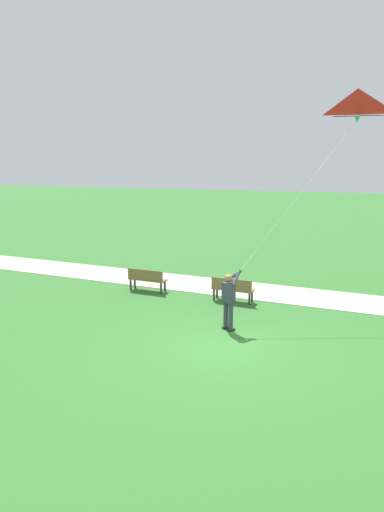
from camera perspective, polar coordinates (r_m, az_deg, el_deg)
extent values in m
plane|color=#33702D|center=(13.44, 3.54, -10.80)|extent=(120.00, 120.00, 0.00)
cube|color=#B7AD99|center=(19.46, 2.19, -3.55)|extent=(5.69, 32.08, 0.02)
cube|color=#232328|center=(14.84, 4.06, -8.46)|extent=(0.26, 0.24, 0.06)
cylinder|color=#383842|center=(14.69, 4.03, -6.93)|extent=(0.14, 0.14, 0.82)
cube|color=#232328|center=(14.66, 4.64, -8.72)|extent=(0.26, 0.24, 0.06)
cylinder|color=#383842|center=(14.51, 4.61, -7.18)|extent=(0.14, 0.14, 0.82)
cube|color=#333842|center=(14.39, 4.36, -4.38)|extent=(0.42, 0.45, 0.60)
sphere|color=#996B4C|center=(14.26, 4.39, -2.61)|extent=(0.22, 0.22, 0.22)
ellipsoid|color=olive|center=(14.25, 4.34, -2.46)|extent=(0.32, 0.32, 0.13)
cylinder|color=#333842|center=(14.47, 4.86, -2.45)|extent=(0.29, 0.55, 0.43)
cylinder|color=#333842|center=(14.33, 5.30, -2.59)|extent=(0.56, 0.18, 0.43)
sphere|color=#996B4C|center=(14.47, 5.58, -1.93)|extent=(0.10, 0.10, 0.10)
pyramid|color=red|center=(17.46, 19.02, 16.76)|extent=(0.77, 1.78, 0.81)
cone|color=green|center=(17.68, 19.00, 15.08)|extent=(0.22, 0.22, 0.22)
cylinder|color=black|center=(17.69, 19.02, 15.44)|extent=(0.22, 1.63, 0.02)
cylinder|color=silver|center=(15.79, 12.84, 7.39)|extent=(3.90, 3.13, 4.58)
cube|color=olive|center=(17.40, 4.88, -3.94)|extent=(0.59, 1.54, 0.05)
cube|color=olive|center=(17.17, 4.69, -3.38)|extent=(0.19, 1.50, 0.40)
cube|color=#2D2D33|center=(17.82, 2.99, -4.28)|extent=(0.07, 0.07, 0.45)
cube|color=#2D2D33|center=(17.54, 2.62, -4.55)|extent=(0.07, 0.07, 0.45)
cube|color=#2D2D33|center=(17.42, 7.13, -4.75)|extent=(0.07, 0.07, 0.45)
cube|color=#2D2D33|center=(17.13, 6.83, -5.03)|extent=(0.07, 0.07, 0.45)
cube|color=olive|center=(18.77, -5.30, -2.78)|extent=(0.59, 1.54, 0.05)
cube|color=olive|center=(18.55, -5.59, -2.24)|extent=(0.19, 1.50, 0.40)
cube|color=#2D2D33|center=(19.28, -6.80, -3.11)|extent=(0.07, 0.07, 0.45)
cube|color=#2D2D33|center=(19.02, -7.29, -3.33)|extent=(0.07, 0.07, 0.45)
cube|color=#2D2D33|center=(18.66, -3.24, -3.55)|extent=(0.07, 0.07, 0.45)
cube|color=#2D2D33|center=(18.39, -3.69, -3.79)|extent=(0.07, 0.07, 0.45)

